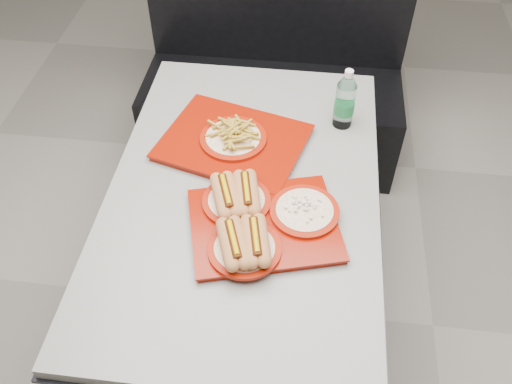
# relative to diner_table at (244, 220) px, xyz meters

# --- Properties ---
(ground) EXTENTS (6.00, 6.00, 0.00)m
(ground) POSITION_rel_diner_table_xyz_m (0.00, 0.00, -0.58)
(ground) COLOR gray
(ground) RESTS_ON ground
(diner_table) EXTENTS (0.92, 1.42, 0.75)m
(diner_table) POSITION_rel_diner_table_xyz_m (0.00, 0.00, 0.00)
(diner_table) COLOR black
(diner_table) RESTS_ON ground
(booth_bench) EXTENTS (1.30, 0.57, 1.35)m
(booth_bench) POSITION_rel_diner_table_xyz_m (0.00, 1.09, -0.18)
(booth_bench) COLOR black
(booth_bench) RESTS_ON ground
(tray_near) EXTENTS (0.53, 0.46, 0.10)m
(tray_near) POSITION_rel_diner_table_xyz_m (0.07, -0.16, 0.20)
(tray_near) COLOR maroon
(tray_near) RESTS_ON diner_table
(tray_far) EXTENTS (0.58, 0.50, 0.10)m
(tray_far) POSITION_rel_diner_table_xyz_m (-0.07, 0.21, 0.19)
(tray_far) COLOR maroon
(tray_far) RESTS_ON diner_table
(water_bottle) EXTENTS (0.08, 0.08, 0.24)m
(water_bottle) POSITION_rel_diner_table_xyz_m (0.32, 0.38, 0.27)
(water_bottle) COLOR silver
(water_bottle) RESTS_ON diner_table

